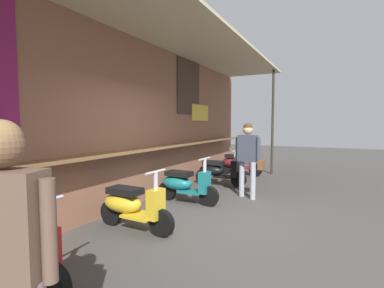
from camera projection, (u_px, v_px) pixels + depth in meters
ground_plane at (216, 223)px, 4.76m from camera, size 34.15×34.15×0.00m
market_stall_facade at (125, 107)px, 5.48m from camera, size 12.20×2.11×3.61m
scooter_red at (9, 253)px, 2.81m from camera, size 0.47×1.40×0.97m
scooter_yellow at (131, 205)px, 4.45m from camera, size 0.46×1.40×0.97m
scooter_teal at (184, 184)px, 5.98m from camera, size 0.46×1.40×0.97m
scooter_black at (217, 171)px, 7.64m from camera, size 0.47×1.40×0.97m
scooter_maroon at (238, 163)px, 9.16m from camera, size 0.46×1.40×0.97m
shopper_with_handbag at (248, 153)px, 6.30m from camera, size 0.27×0.66×1.66m
shopper_browsing at (6, 240)px, 1.52m from camera, size 0.33×0.55×1.68m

